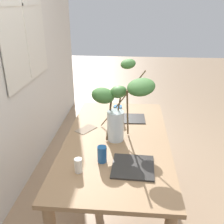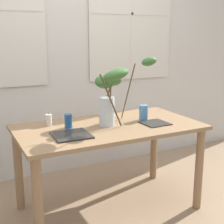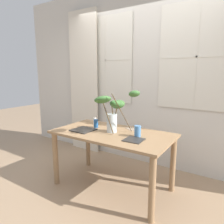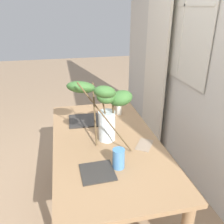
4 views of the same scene
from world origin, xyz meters
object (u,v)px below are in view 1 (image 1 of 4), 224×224
dining_table (117,151)px  drinking_glass_blue_left (102,154)px  vase_with_branches (120,102)px  drinking_glass_blue_right (118,113)px  pillar_candle (78,165)px  plate_square_right (133,119)px  plate_square_left (133,167)px

dining_table → drinking_glass_blue_left: size_ratio=13.23×
dining_table → vase_with_branches: (0.02, -0.02, 0.41)m
drinking_glass_blue_right → pillar_candle: (-0.78, 0.20, -0.02)m
dining_table → drinking_glass_blue_left: (-0.32, 0.08, 0.17)m
plate_square_right → drinking_glass_blue_left: bearing=163.4°
dining_table → pillar_candle: 0.52m
drinking_glass_blue_left → vase_with_branches: bearing=-15.7°
pillar_candle → plate_square_left: bearing=-78.1°
drinking_glass_blue_left → dining_table: bearing=-13.8°
vase_with_branches → plate_square_left: vase_with_branches is taller
drinking_glass_blue_right → pillar_candle: drinking_glass_blue_right is taller
drinking_glass_blue_right → drinking_glass_blue_left: bearing=174.5°
vase_with_branches → drinking_glass_blue_right: (0.32, 0.03, -0.23)m
plate_square_right → pillar_candle: size_ratio=1.95×
drinking_glass_blue_right → plate_square_left: bearing=-168.7°
pillar_candle → plate_square_right: bearing=-22.7°
drinking_glass_blue_left → drinking_glass_blue_right: 0.66m
drinking_glass_blue_left → plate_square_left: (-0.05, -0.21, -0.05)m
dining_table → plate_square_left: 0.41m
plate_square_left → plate_square_right: 0.74m
dining_table → drinking_glass_blue_right: bearing=2.5°
drinking_glass_blue_left → drinking_glass_blue_right: (0.66, -0.06, 0.01)m
dining_table → pillar_candle: bearing=154.2°
drinking_glass_blue_left → plate_square_left: bearing=-103.8°
dining_table → plate_square_right: (0.37, -0.13, 0.12)m
dining_table → drinking_glass_blue_left: bearing=166.2°
vase_with_branches → drinking_glass_blue_left: size_ratio=5.04×
plate_square_right → drinking_glass_blue_right: bearing=100.3°
drinking_glass_blue_right → pillar_candle: bearing=165.8°
plate_square_right → dining_table: bearing=161.1°
vase_with_branches → pillar_candle: (-0.47, 0.23, -0.25)m
drinking_glass_blue_right → plate_square_right: 0.16m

